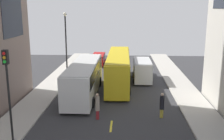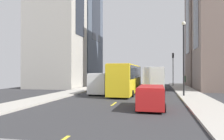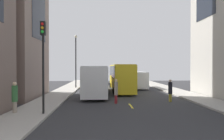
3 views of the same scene
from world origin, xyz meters
The scene contains 17 objects.
ground_plane centered at (0.00, 0.00, 0.00)m, with size 41.82×41.82×0.00m, color #333335.
sidewalk_west centered at (-7.41, 0.00, 0.07)m, with size 3.00×44.00×0.15m, color #B2ADA3.
sidewalk_east centered at (7.41, 0.00, 0.07)m, with size 3.00×44.00×0.15m, color #B2ADA3.
lane_stripe_0 centered at (0.00, -21.00, 0.01)m, with size 0.16×2.00×0.01m, color yellow.
lane_stripe_1 centered at (0.00, -10.50, 0.01)m, with size 0.16×2.00×0.01m, color yellow.
lane_stripe_2 centered at (0.00, 0.00, 0.01)m, with size 0.16×2.00×0.01m, color yellow.
lane_stripe_3 centered at (0.00, 10.50, 0.01)m, with size 0.16×2.00×0.01m, color yellow.
building_west_0 centered at (-12.75, -15.42, 13.85)m, with size 7.35×8.89×27.70m.
city_bus_white centered at (-3.13, -3.13, 2.01)m, with size 2.80×11.47×3.35m.
streetcar_yellow centered at (0.26, 1.11, 2.12)m, with size 2.70×13.11×3.59m.
delivery_van_white centered at (3.15, 2.76, 1.51)m, with size 2.25×5.26×2.58m.
car_red_0 centered at (-3.21, 12.30, 0.99)m, with size 2.06×4.55×1.68m.
pedestrian_waiting_curb centered at (-1.16, -9.23, 1.16)m, with size 0.34×0.34×2.18m.
pedestrian_crossing_near centered at (4.03, -8.62, 1.10)m, with size 0.37×0.37×2.09m.
pedestrian_walking_far centered at (-8.34, -13.09, 1.25)m, with size 0.38×0.38×2.09m.
traffic_light_near_corner centered at (-6.31, -13.51, 4.38)m, with size 0.32×0.44×6.10m.
streetlamp_near centered at (-6.41, 3.80, 5.04)m, with size 0.44×0.44×8.13m.
Camera 2 is at (-3.80, 28.75, 2.75)m, focal length 35.00 mm.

